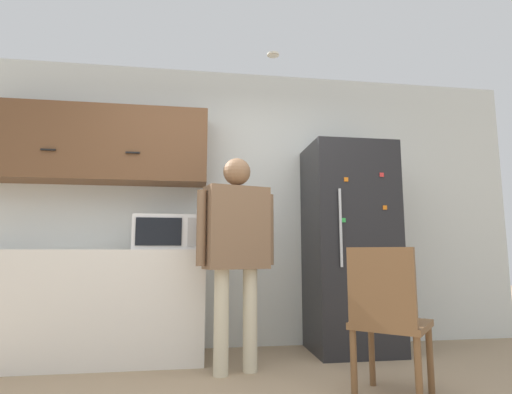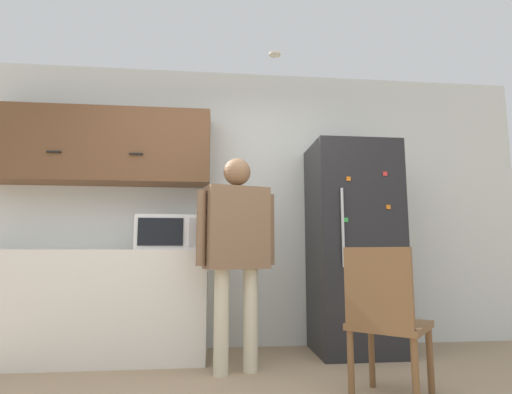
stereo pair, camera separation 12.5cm
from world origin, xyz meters
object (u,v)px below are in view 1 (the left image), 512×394
object	(u,v)px
person	(236,239)
chair	(387,315)
microwave	(167,233)
refrigerator	(350,246)

from	to	relation	value
person	chair	distance (m)	1.21
chair	person	bearing A→B (deg)	1.02
person	microwave	bearing A→B (deg)	126.90
chair	refrigerator	bearing A→B (deg)	-60.85
refrigerator	microwave	bearing A→B (deg)	-177.86
microwave	chair	xyz separation A→B (m)	(1.41, -1.13, -0.54)
microwave	chair	distance (m)	1.88
microwave	refrigerator	bearing A→B (deg)	2.14
chair	microwave	bearing A→B (deg)	2.04
person	refrigerator	world-z (taller)	refrigerator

